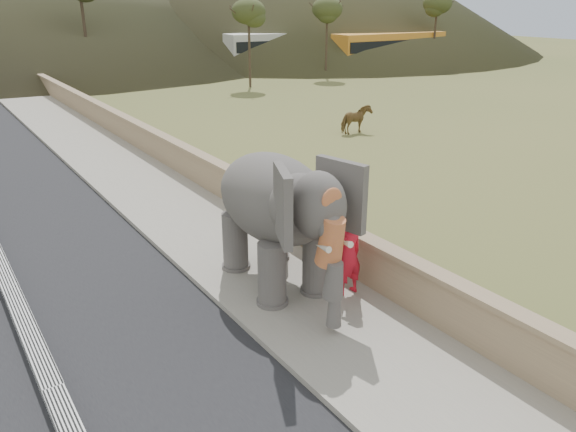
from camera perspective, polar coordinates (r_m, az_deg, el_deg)
name	(u,v)px	position (r m, az deg, el deg)	size (l,w,h in m)	color
ground	(318,317)	(11.53, 3.11, -10.24)	(160.00, 160.00, 0.00)	olive
walkway	(143,185)	(19.70, -14.55, 3.05)	(3.00, 120.00, 0.15)	#9E9687
parapet	(187,164)	(20.13, -10.26, 5.21)	(0.30, 120.00, 1.10)	tan
cow	(356,120)	(26.92, 6.91, 9.69)	(0.71, 1.56, 1.31)	brown
distant_car	(243,62)	(50.97, -4.59, 15.32)	(1.70, 4.23, 1.44)	#ABABB1
bus_white	(286,51)	(52.17, -0.20, 16.44)	(2.50, 11.00, 3.10)	beige
bus_orange	(389,51)	(52.80, 10.24, 16.17)	(2.50, 11.00, 3.10)	orange
elephant_and_man	(275,217)	(12.01, -1.34, -0.09)	(2.50, 4.33, 3.01)	#615C58
trees	(21,35)	(36.99, -25.52, 16.25)	(48.09, 43.09, 9.40)	#473828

